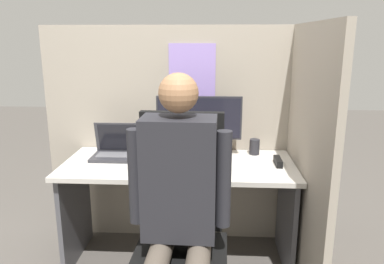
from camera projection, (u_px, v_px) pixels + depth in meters
cubicle_panel_back at (183, 136)px, 2.76m from camera, size 2.01×0.05×1.59m
cubicle_panel_right at (302, 155)px, 2.32m from camera, size 0.04×1.26×1.59m
desk at (179, 187)px, 2.49m from camera, size 1.51×0.64×0.71m
paper_box at (199, 150)px, 2.60m from camera, size 0.31×0.25×0.07m
monitor at (199, 121)px, 2.55m from camera, size 0.58×0.21×0.34m
laptop at (120, 151)px, 2.55m from camera, size 0.36×0.22×0.23m
mouse at (155, 164)px, 2.37m from camera, size 0.07×0.05×0.03m
stapler at (278, 162)px, 2.40m from camera, size 0.04×0.15×0.04m
carrot_toy at (159, 172)px, 2.21m from camera, size 0.05×0.16×0.05m
office_chair at (181, 226)px, 1.92m from camera, size 0.52×0.57×1.13m
person at (179, 202)px, 1.69m from camera, size 0.48×0.47×1.36m
coffee_mug at (254, 147)px, 2.61m from camera, size 0.07×0.07×0.11m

